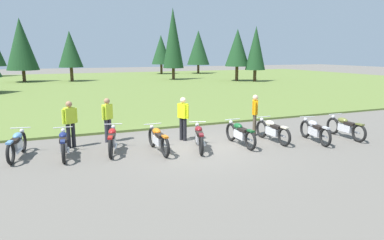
# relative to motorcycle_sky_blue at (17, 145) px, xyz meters

# --- Properties ---
(ground_plane) EXTENTS (140.00, 140.00, 0.00)m
(ground_plane) POSITION_rel_motorcycle_sky_blue_xyz_m (5.85, -1.14, -0.44)
(ground_plane) COLOR #605B54
(grass_moorland) EXTENTS (80.00, 44.00, 0.10)m
(grass_moorland) POSITION_rel_motorcycle_sky_blue_xyz_m (5.85, 24.24, -0.39)
(grass_moorland) COLOR #5B7033
(grass_moorland) RESTS_ON ground
(forest_treeline) EXTENTS (38.57, 27.51, 8.63)m
(forest_treeline) POSITION_rel_motorcycle_sky_blue_xyz_m (4.31, 28.90, 3.64)
(forest_treeline) COLOR #47331E
(forest_treeline) RESTS_ON ground
(motorcycle_sky_blue) EXTENTS (0.65, 2.08, 0.88)m
(motorcycle_sky_blue) POSITION_rel_motorcycle_sky_blue_xyz_m (0.00, 0.00, 0.00)
(motorcycle_sky_blue) COLOR black
(motorcycle_sky_blue) RESTS_ON ground
(motorcycle_navy) EXTENTS (0.62, 2.10, 0.88)m
(motorcycle_navy) POSITION_rel_motorcycle_sky_blue_xyz_m (1.39, -0.47, 0.00)
(motorcycle_navy) COLOR black
(motorcycle_navy) RESTS_ON ground
(motorcycle_red) EXTENTS (0.75, 2.06, 0.88)m
(motorcycle_red) POSITION_rel_motorcycle_sky_blue_xyz_m (2.93, -0.54, 0.00)
(motorcycle_red) COLOR black
(motorcycle_red) RESTS_ON ground
(motorcycle_orange) EXTENTS (0.62, 2.10, 0.88)m
(motorcycle_orange) POSITION_rel_motorcycle_sky_blue_xyz_m (4.39, -1.07, 0.00)
(motorcycle_orange) COLOR black
(motorcycle_orange) RESTS_ON ground
(motorcycle_maroon) EXTENTS (0.85, 2.03, 0.88)m
(motorcycle_maroon) POSITION_rel_motorcycle_sky_blue_xyz_m (5.80, -1.32, 0.00)
(motorcycle_maroon) COLOR black
(motorcycle_maroon) RESTS_ON ground
(motorcycle_british_green) EXTENTS (0.62, 2.10, 0.88)m
(motorcycle_british_green) POSITION_rel_motorcycle_sky_blue_xyz_m (7.39, -1.40, 0.00)
(motorcycle_british_green) COLOR black
(motorcycle_british_green) RESTS_ON ground
(motorcycle_cream) EXTENTS (0.62, 2.10, 0.88)m
(motorcycle_cream) POSITION_rel_motorcycle_sky_blue_xyz_m (8.80, -1.41, 0.00)
(motorcycle_cream) COLOR black
(motorcycle_cream) RESTS_ON ground
(motorcycle_silver) EXTENTS (0.67, 2.08, 0.88)m
(motorcycle_silver) POSITION_rel_motorcycle_sky_blue_xyz_m (10.26, -2.05, 0.00)
(motorcycle_silver) COLOR black
(motorcycle_silver) RESTS_ON ground
(motorcycle_olive) EXTENTS (0.62, 2.10, 0.88)m
(motorcycle_olive) POSITION_rel_motorcycle_sky_blue_xyz_m (11.82, -2.02, 0.00)
(motorcycle_olive) COLOR black
(motorcycle_olive) RESTS_ON ground
(rider_with_back_turned) EXTENTS (0.36, 0.49, 1.67)m
(rider_with_back_turned) POSITION_rel_motorcycle_sky_blue_xyz_m (5.73, 0.06, 0.51)
(rider_with_back_turned) COLOR black
(rider_with_back_turned) RESTS_ON ground
(rider_in_hivis_vest) EXTENTS (0.45, 0.40, 1.67)m
(rider_in_hivis_vest) POSITION_rel_motorcycle_sky_blue_xyz_m (3.03, 0.94, 0.51)
(rider_in_hivis_vest) COLOR #2D2D38
(rider_in_hivis_vest) RESTS_ON ground
(rider_checking_bike) EXTENTS (0.38, 0.48, 1.67)m
(rider_checking_bike) POSITION_rel_motorcycle_sky_blue_xyz_m (8.73, -0.27, 0.51)
(rider_checking_bike) COLOR #4C4233
(rider_checking_bike) RESTS_ON ground
(rider_near_row_end) EXTENTS (0.52, 0.33, 1.67)m
(rider_near_row_end) POSITION_rel_motorcycle_sky_blue_xyz_m (1.68, 0.64, 0.51)
(rider_near_row_end) COLOR black
(rider_near_row_end) RESTS_ON ground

